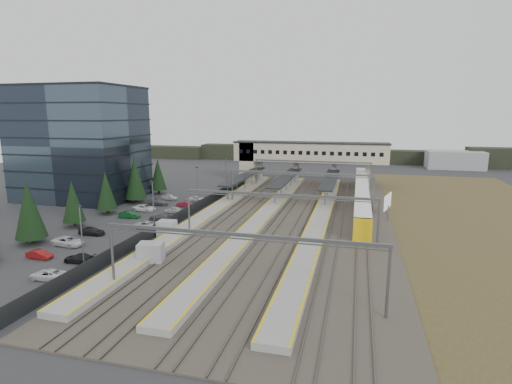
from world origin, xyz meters
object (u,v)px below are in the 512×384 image
(footbridge, at_px, (299,154))
(train, at_px, (362,194))
(relay_cabin_near, at_px, (151,253))
(relay_cabin_far, at_px, (167,229))
(office_building, at_px, (81,143))
(billboard, at_px, (388,202))

(footbridge, xyz_separation_m, train, (16.30, -20.18, -5.98))
(relay_cabin_near, bearing_deg, relay_cabin_far, 106.58)
(office_building, distance_m, relay_cabin_near, 48.38)
(office_building, xyz_separation_m, train, (60.00, 9.82, -10.25))
(relay_cabin_near, bearing_deg, footbridge, 81.37)
(relay_cabin_far, relative_size, footbridge, 0.07)
(train, bearing_deg, relay_cabin_far, -132.51)
(train, height_order, billboard, billboard)
(billboard, bearing_deg, footbridge, 122.78)
(billboard, bearing_deg, train, 110.20)
(relay_cabin_far, distance_m, footbridge, 53.69)
(relay_cabin_far, xyz_separation_m, billboard, (33.34, 19.61, 1.69))
(relay_cabin_near, height_order, train, train)
(relay_cabin_far, bearing_deg, billboard, 30.46)
(footbridge, bearing_deg, train, -51.07)
(relay_cabin_near, distance_m, relay_cabin_far, 11.10)
(billboard, bearing_deg, relay_cabin_near, -134.93)
(office_building, bearing_deg, relay_cabin_far, -35.00)
(office_building, distance_m, train, 61.66)
(footbridge, distance_m, train, 26.62)
(relay_cabin_far, bearing_deg, office_building, 145.00)
(footbridge, height_order, billboard, footbridge)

